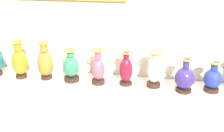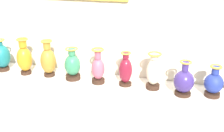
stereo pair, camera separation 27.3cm
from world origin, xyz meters
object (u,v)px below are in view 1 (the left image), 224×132
Objects in this scene: vase_cobalt at (213,79)px; vase_ochre at (45,63)px; vase_indigo at (185,78)px; vase_jade at (71,67)px; vase_rose at (98,69)px; vase_burgundy at (126,70)px; vase_amber at (20,61)px; vase_ivory at (154,70)px.

vase_ochre is at bearing -179.66° from vase_cobalt.
vase_indigo reaches higher than vase_cobalt.
vase_rose is at bearing -2.95° from vase_jade.
vase_burgundy is (0.28, 0.03, -0.00)m from vase_rose.
vase_amber is 1.17× the size of vase_burgundy.
vase_ochre reaches higher than vase_jade.
vase_amber reaches higher than vase_cobalt.
vase_burgundy is 1.03× the size of vase_indigo.
vase_ivory is at bearing 169.06° from vase_indigo.
vase_rose is at bearing -1.70° from vase_ochre.
vase_ochre is at bearing 178.30° from vase_rose.
vase_indigo is (1.41, -0.04, -0.04)m from vase_ochre.
vase_ochre reaches higher than vase_rose.
vase_cobalt is (1.94, 0.03, -0.05)m from vase_amber.
vase_jade is at bearing 177.05° from vase_rose.
vase_ivory is at bearing 1.55° from vase_amber.
vase_ivory is 0.55m from vase_cobalt.
vase_rose is (0.57, -0.02, -0.02)m from vase_ochre.
vase_burgundy reaches higher than vase_jade.
vase_burgundy is at bearing 0.79° from vase_ochre.
vase_cobalt is (0.55, -0.00, -0.04)m from vase_ivory.
vase_rose is 0.55m from vase_ivory.
vase_ochre is 1.41m from vase_indigo.
vase_ochre is 1.19× the size of vase_indigo.
vase_amber is at bearing -178.45° from vase_ivory.
vase_indigo is at bearing -1.76° from vase_rose.
vase_jade reaches higher than vase_indigo.
vase_amber is 0.84m from vase_rose.
vase_ivory is 1.21× the size of vase_cobalt.
vase_indigo is (1.13, -0.04, -0.01)m from vase_jade.
vase_rose reaches higher than vase_jade.
vase_cobalt is at bearing 0.49° from vase_jade.
vase_jade is at bearing -178.98° from vase_ivory.
vase_amber is 0.56m from vase_jade.
vase_amber is at bearing 179.40° from vase_indigo.
vase_ochre is 1.67m from vase_cobalt.
vase_ochre is 1.10× the size of vase_ivory.
vase_amber is 1.39m from vase_ivory.
vase_indigo is (0.29, -0.06, -0.04)m from vase_ivory.
vase_cobalt is at bearing -0.32° from vase_ivory.
vase_amber is 1.12m from vase_burgundy.
vase_rose is at bearing 0.55° from vase_amber.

